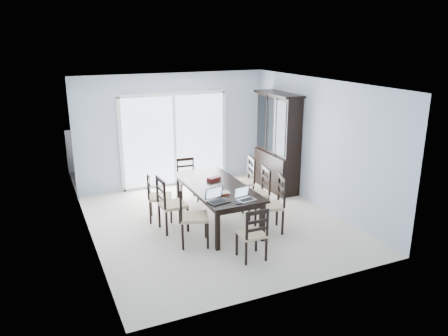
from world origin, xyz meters
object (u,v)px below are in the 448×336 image
at_px(chair_end_near, 254,229).
at_px(chair_right_mid, 260,187).
at_px(hot_tub, 142,157).
at_px(china_hutch, 277,143).
at_px(dining_table, 217,189).
at_px(chair_left_far, 155,190).
at_px(chair_left_near, 188,209).
at_px(laptop_dark, 218,199).
at_px(chair_right_far, 246,176).
at_px(laptop_silver, 246,197).
at_px(chair_right_near, 275,198).
at_px(chair_left_mid, 167,198).
at_px(cell_phone, 239,204).
at_px(game_box, 214,179).
at_px(chair_end_far, 186,175).

bearing_deg(chair_end_near, chair_right_mid, 59.64).
bearing_deg(hot_tub, china_hutch, -42.55).
distance_m(dining_table, chair_left_far, 1.19).
bearing_deg(chair_left_near, laptop_dark, 85.52).
bearing_deg(chair_right_mid, chair_right_far, 4.56).
bearing_deg(laptop_silver, chair_right_far, 51.44).
xyz_separation_m(chair_right_near, chair_right_mid, (0.09, 0.70, -0.03)).
xyz_separation_m(chair_left_near, chair_left_mid, (-0.16, 0.66, -0.01)).
xyz_separation_m(dining_table, chair_right_near, (0.82, -0.72, -0.04)).
bearing_deg(laptop_dark, cell_phone, -46.59).
bearing_deg(china_hutch, game_box, -153.89).
height_order(chair_left_far, hot_tub, chair_left_far).
xyz_separation_m(chair_right_near, chair_end_near, (-0.86, -0.84, -0.09)).
bearing_deg(chair_left_near, chair_right_far, 144.02).
xyz_separation_m(chair_left_near, chair_left_far, (-0.22, 1.23, -0.04)).
height_order(chair_left_mid, hot_tub, chair_left_mid).
xyz_separation_m(chair_left_near, chair_end_near, (0.74, -0.95, -0.10)).
height_order(laptop_silver, cell_phone, laptop_silver).
distance_m(chair_left_mid, chair_left_far, 0.57).
relative_size(dining_table, laptop_silver, 6.53).
distance_m(chair_left_mid, chair_right_mid, 1.85).
distance_m(laptop_dark, game_box, 1.14).
bearing_deg(laptop_dark, chair_end_far, 73.71).
bearing_deg(chair_left_mid, cell_phone, 38.26).
distance_m(chair_left_far, chair_right_mid, 2.02).
bearing_deg(chair_left_mid, dining_table, 84.28).
bearing_deg(chair_left_near, china_hutch, 141.04).
relative_size(dining_table, chair_right_mid, 1.95).
height_order(chair_end_near, laptop_silver, chair_end_near).
relative_size(chair_left_near, chair_right_near, 1.01).
height_order(china_hutch, chair_left_mid, china_hutch).
xyz_separation_m(chair_left_near, chair_right_far, (1.73, 1.28, -0.03)).
distance_m(dining_table, chair_end_far, 1.47).
xyz_separation_m(chair_right_mid, laptop_silver, (-0.76, -0.88, 0.20)).
height_order(china_hutch, chair_right_far, china_hutch).
bearing_deg(laptop_silver, china_hutch, 37.40).
bearing_deg(chair_left_mid, chair_end_far, 146.33).
height_order(chair_right_near, chair_end_far, chair_right_near).
height_order(china_hutch, game_box, china_hutch).
height_order(chair_right_mid, hot_tub, chair_right_mid).
bearing_deg(chair_end_far, hot_tub, -72.49).
bearing_deg(dining_table, chair_end_far, 93.13).
bearing_deg(dining_table, china_hutch, 31.71).
bearing_deg(chair_left_near, cell_phone, 79.78).
bearing_deg(hot_tub, chair_end_near, -84.75).
height_order(chair_left_mid, chair_right_far, chair_left_mid).
bearing_deg(chair_end_far, laptop_dark, 89.99).
relative_size(chair_left_mid, cell_phone, 10.43).
height_order(chair_left_far, chair_end_near, chair_left_far).
bearing_deg(chair_right_near, chair_right_far, 10.87).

